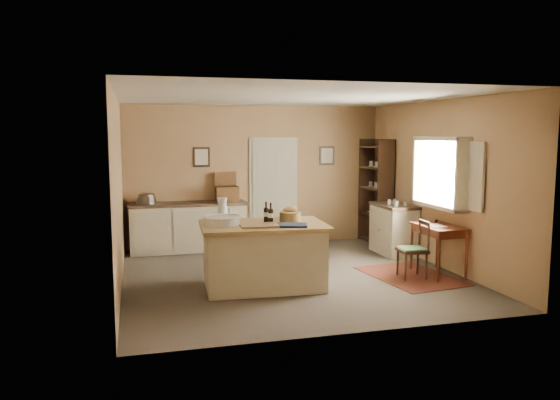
# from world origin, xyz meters

# --- Properties ---
(ground) EXTENTS (5.00, 5.00, 0.00)m
(ground) POSITION_xyz_m (0.00, 0.00, 0.00)
(ground) COLOR #4B4139
(ground) RESTS_ON ground
(wall_back) EXTENTS (5.00, 0.10, 2.70)m
(wall_back) POSITION_xyz_m (0.00, 2.50, 1.35)
(wall_back) COLOR #997652
(wall_back) RESTS_ON ground
(wall_front) EXTENTS (5.00, 0.10, 2.70)m
(wall_front) POSITION_xyz_m (0.00, -2.50, 1.35)
(wall_front) COLOR #997652
(wall_front) RESTS_ON ground
(wall_left) EXTENTS (0.10, 5.00, 2.70)m
(wall_left) POSITION_xyz_m (-2.50, 0.00, 1.35)
(wall_left) COLOR #997652
(wall_left) RESTS_ON ground
(wall_right) EXTENTS (0.10, 5.00, 2.70)m
(wall_right) POSITION_xyz_m (2.50, 0.00, 1.35)
(wall_right) COLOR #997652
(wall_right) RESTS_ON ground
(ceiling) EXTENTS (5.00, 5.00, 0.00)m
(ceiling) POSITION_xyz_m (0.00, 0.00, 2.70)
(ceiling) COLOR silver
(ceiling) RESTS_ON wall_back
(door) EXTENTS (0.97, 0.06, 2.11)m
(door) POSITION_xyz_m (0.35, 2.47, 1.05)
(door) COLOR #B7B69E
(door) RESTS_ON ground
(framed_prints) EXTENTS (2.82, 0.02, 0.38)m
(framed_prints) POSITION_xyz_m (0.20, 2.48, 1.72)
(framed_prints) COLOR black
(framed_prints) RESTS_ON ground
(window) EXTENTS (0.25, 1.99, 1.12)m
(window) POSITION_xyz_m (2.42, -0.20, 1.55)
(window) COLOR beige
(window) RESTS_ON ground
(work_island) EXTENTS (1.80, 1.24, 1.20)m
(work_island) POSITION_xyz_m (-0.56, -0.49, 0.48)
(work_island) COLOR beige
(work_island) RESTS_ON ground
(sideboard) EXTENTS (2.13, 0.60, 1.18)m
(sideboard) POSITION_xyz_m (-1.34, 2.20, 0.48)
(sideboard) COLOR beige
(sideboard) RESTS_ON ground
(rug) EXTENTS (1.30, 1.73, 0.01)m
(rug) POSITION_xyz_m (1.75, -0.51, 0.00)
(rug) COLOR #50200F
(rug) RESTS_ON ground
(writing_desk) EXTENTS (0.54, 0.89, 0.82)m
(writing_desk) POSITION_xyz_m (2.20, -0.51, 0.67)
(writing_desk) COLOR #3D170D
(writing_desk) RESTS_ON ground
(desk_chair) EXTENTS (0.44, 0.44, 0.85)m
(desk_chair) POSITION_xyz_m (1.71, -0.59, 0.42)
(desk_chair) COLOR black
(desk_chair) RESTS_ON ground
(right_cabinet) EXTENTS (0.55, 0.98, 0.99)m
(right_cabinet) POSITION_xyz_m (2.20, 0.99, 0.46)
(right_cabinet) COLOR beige
(right_cabinet) RESTS_ON ground
(shelving_unit) EXTENTS (0.35, 0.92, 2.05)m
(shelving_unit) POSITION_xyz_m (2.35, 1.99, 1.02)
(shelving_unit) COLOR black
(shelving_unit) RESTS_ON ground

